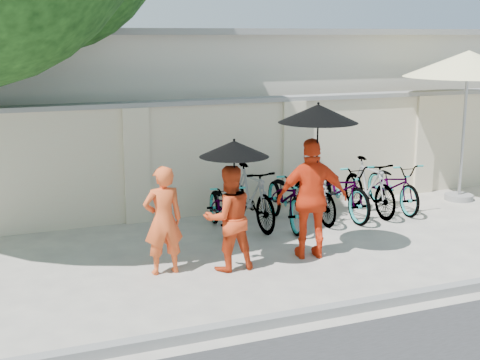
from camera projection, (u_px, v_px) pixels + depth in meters
name	position (u px, v px, depth m)	size (l,w,h in m)	color
ground	(262.00, 270.00, 9.27)	(80.00, 80.00, 0.00)	#BEB6A6
kerb	(322.00, 312.00, 7.72)	(40.00, 0.16, 0.12)	gray
compound_wall	(241.00, 157.00, 12.32)	(20.00, 0.30, 2.00)	beige
building_behind	(219.00, 103.00, 16.00)	(14.00, 6.00, 3.20)	beige
monk_left	(163.00, 220.00, 9.02)	(0.55, 0.36, 1.50)	#EC5625
monk_center	(229.00, 218.00, 9.17)	(0.72, 0.56, 1.47)	red
parasol_center	(234.00, 149.00, 8.91)	(0.94, 0.94, 0.99)	black
monk_right	(312.00, 199.00, 9.65)	(1.03, 0.43, 1.76)	red
parasol_right	(318.00, 113.00, 9.32)	(1.13, 1.13, 1.26)	black
patio_umbrella	(468.00, 65.00, 12.68)	(3.18, 3.18, 2.91)	gray
bike_0	(222.00, 207.00, 10.98)	(0.57, 1.64, 0.86)	#999A9E
bike_1	(251.00, 196.00, 11.29)	(0.50, 1.75, 1.05)	#999A9E
bike_2	(286.00, 197.00, 11.37)	(0.66, 1.88, 0.99)	#999A9E
bike_3	(314.00, 194.00, 11.66)	(0.45, 1.58, 0.95)	#999A9E
bike_4	(341.00, 189.00, 11.93)	(0.67, 1.91, 1.00)	#999A9E
bike_5	(369.00, 186.00, 12.12)	(0.48, 1.69, 1.02)	#999A9E
bike_6	(393.00, 185.00, 12.42)	(0.61, 1.76, 0.92)	#999A9E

